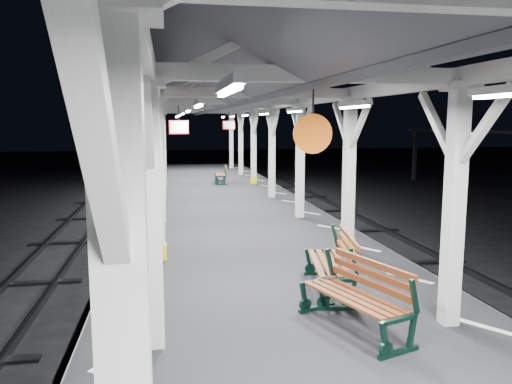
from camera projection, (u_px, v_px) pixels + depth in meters
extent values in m
plane|color=black|center=(277.00, 341.00, 8.71)|extent=(120.00, 120.00, 0.00)
cube|color=black|center=(277.00, 314.00, 8.64)|extent=(6.00, 50.00, 1.00)
cube|color=silver|center=(131.00, 294.00, 8.15)|extent=(1.00, 48.00, 0.01)
cube|color=silver|center=(410.00, 278.00, 8.99)|extent=(1.00, 48.00, 0.01)
cube|color=#2D2D33|center=(4.00, 358.00, 7.93)|extent=(0.08, 60.00, 0.16)
cube|color=#2D2D33|center=(506.00, 319.00, 9.47)|extent=(0.08, 60.00, 0.16)
cube|color=silver|center=(110.00, 1.00, 1.92)|extent=(0.40, 0.40, 0.12)
cube|color=silver|center=(127.00, 132.00, 2.53)|extent=(0.10, 0.99, 0.99)
cube|color=silver|center=(97.00, 139.00, 1.45)|extent=(0.10, 0.99, 0.99)
cube|color=silver|center=(152.00, 221.00, 6.05)|extent=(0.22, 0.22, 3.20)
cube|color=silver|center=(148.00, 82.00, 5.82)|extent=(0.40, 0.40, 0.12)
cube|color=silver|center=(151.00, 126.00, 6.43)|extent=(0.10, 0.99, 0.99)
cube|color=silver|center=(148.00, 126.00, 5.35)|extent=(0.10, 0.99, 0.99)
cube|color=silver|center=(158.00, 182.00, 9.95)|extent=(0.22, 0.22, 3.20)
cube|color=silver|center=(156.00, 98.00, 9.72)|extent=(0.40, 0.40, 0.12)
cube|color=yellow|center=(160.00, 252.00, 10.15)|extent=(0.26, 0.26, 0.30)
cube|color=silver|center=(157.00, 124.00, 10.33)|extent=(0.10, 0.99, 0.99)
cube|color=silver|center=(156.00, 124.00, 9.25)|extent=(0.10, 0.99, 0.99)
cube|color=silver|center=(161.00, 165.00, 13.85)|extent=(0.22, 0.22, 3.20)
cube|color=silver|center=(159.00, 105.00, 13.62)|extent=(0.40, 0.40, 0.12)
cube|color=silver|center=(160.00, 123.00, 14.23)|extent=(0.10, 0.99, 0.99)
cube|color=silver|center=(159.00, 124.00, 13.15)|extent=(0.10, 0.99, 0.99)
cube|color=silver|center=(162.00, 156.00, 17.75)|extent=(0.22, 0.22, 3.20)
cube|color=silver|center=(161.00, 108.00, 17.52)|extent=(0.40, 0.40, 0.12)
cube|color=silver|center=(161.00, 123.00, 18.13)|extent=(0.10, 0.99, 0.99)
cube|color=silver|center=(161.00, 123.00, 17.05)|extent=(0.10, 0.99, 0.99)
cube|color=silver|center=(163.00, 150.00, 21.65)|extent=(0.22, 0.22, 3.20)
cube|color=silver|center=(162.00, 111.00, 21.42)|extent=(0.40, 0.40, 0.12)
cube|color=yellow|center=(164.00, 182.00, 21.85)|extent=(0.26, 0.26, 0.30)
cube|color=silver|center=(162.00, 123.00, 22.03)|extent=(0.10, 0.99, 0.99)
cube|color=silver|center=(162.00, 123.00, 20.95)|extent=(0.10, 0.99, 0.99)
cube|color=silver|center=(164.00, 145.00, 25.55)|extent=(0.22, 0.22, 3.20)
cube|color=silver|center=(163.00, 113.00, 25.32)|extent=(0.40, 0.40, 0.12)
cube|color=silver|center=(163.00, 123.00, 25.93)|extent=(0.10, 0.99, 0.99)
cube|color=silver|center=(163.00, 123.00, 24.85)|extent=(0.10, 0.99, 0.99)
cube|color=silver|center=(164.00, 142.00, 29.45)|extent=(0.22, 0.22, 3.20)
cube|color=silver|center=(163.00, 114.00, 29.22)|extent=(0.40, 0.40, 0.12)
cube|color=silver|center=(164.00, 123.00, 29.83)|extent=(0.10, 0.99, 0.99)
cube|color=silver|center=(163.00, 123.00, 28.75)|extent=(0.10, 0.99, 0.99)
cube|color=silver|center=(454.00, 211.00, 6.74)|extent=(0.22, 0.22, 3.20)
cube|color=silver|center=(461.00, 86.00, 6.51)|extent=(0.40, 0.40, 0.12)
cube|color=silver|center=(437.00, 125.00, 7.12)|extent=(0.10, 0.99, 0.99)
cube|color=silver|center=(485.00, 126.00, 6.04)|extent=(0.10, 0.99, 0.99)
cube|color=silver|center=(349.00, 178.00, 10.64)|extent=(0.22, 0.22, 3.20)
cube|color=silver|center=(351.00, 99.00, 10.41)|extent=(0.40, 0.40, 0.12)
cube|color=yellow|center=(347.00, 243.00, 10.84)|extent=(0.26, 0.26, 0.30)
cube|color=silver|center=(341.00, 124.00, 11.02)|extent=(0.10, 0.99, 0.99)
cube|color=silver|center=(360.00, 124.00, 9.94)|extent=(0.10, 0.99, 0.99)
cube|color=silver|center=(300.00, 163.00, 14.54)|extent=(0.22, 0.22, 3.20)
cube|color=silver|center=(301.00, 106.00, 14.31)|extent=(0.40, 0.40, 0.12)
cube|color=silver|center=(296.00, 123.00, 14.92)|extent=(0.10, 0.99, 0.99)
cube|color=silver|center=(306.00, 124.00, 13.84)|extent=(0.10, 0.99, 0.99)
cube|color=silver|center=(272.00, 154.00, 18.44)|extent=(0.22, 0.22, 3.20)
cube|color=silver|center=(272.00, 109.00, 18.21)|extent=(0.40, 0.40, 0.12)
cube|color=silver|center=(269.00, 123.00, 18.82)|extent=(0.10, 0.99, 0.99)
cube|color=silver|center=(275.00, 123.00, 17.74)|extent=(0.10, 0.99, 0.99)
cube|color=silver|center=(254.00, 149.00, 22.34)|extent=(0.22, 0.22, 3.20)
cube|color=silver|center=(254.00, 111.00, 22.11)|extent=(0.40, 0.40, 0.12)
cube|color=yellow|center=(254.00, 180.00, 22.54)|extent=(0.26, 0.26, 0.30)
cube|color=silver|center=(252.00, 123.00, 22.72)|extent=(0.10, 0.99, 0.99)
cube|color=silver|center=(256.00, 123.00, 21.64)|extent=(0.10, 0.99, 0.99)
cube|color=silver|center=(241.00, 145.00, 26.24)|extent=(0.22, 0.22, 3.20)
cube|color=silver|center=(241.00, 113.00, 26.01)|extent=(0.40, 0.40, 0.12)
cube|color=silver|center=(239.00, 123.00, 26.62)|extent=(0.10, 0.99, 0.99)
cube|color=silver|center=(242.00, 123.00, 25.54)|extent=(0.10, 0.99, 0.99)
cube|color=silver|center=(231.00, 142.00, 30.14)|extent=(0.22, 0.22, 3.20)
cube|color=silver|center=(231.00, 114.00, 29.91)|extent=(0.40, 0.40, 0.12)
cube|color=silver|center=(230.00, 122.00, 30.52)|extent=(0.10, 0.99, 0.99)
cube|color=silver|center=(232.00, 123.00, 29.44)|extent=(0.10, 0.99, 0.99)
cube|color=silver|center=(153.00, 84.00, 7.75)|extent=(0.18, 48.00, 0.24)
cube|color=silver|center=(394.00, 87.00, 8.44)|extent=(0.18, 48.00, 0.24)
cube|color=silver|center=(314.00, 74.00, 6.15)|extent=(4.20, 0.14, 0.20)
cube|color=silver|center=(257.00, 93.00, 10.05)|extent=(4.20, 0.14, 0.20)
cube|color=silver|center=(232.00, 101.00, 13.95)|extent=(4.20, 0.14, 0.20)
cube|color=silver|center=(218.00, 105.00, 17.85)|extent=(4.20, 0.14, 0.20)
cube|color=silver|center=(208.00, 108.00, 21.75)|extent=(4.20, 0.14, 0.20)
cube|color=silver|center=(202.00, 110.00, 25.65)|extent=(4.20, 0.14, 0.20)
cube|color=silver|center=(198.00, 112.00, 29.55)|extent=(4.20, 0.14, 0.20)
cube|color=silver|center=(279.00, 27.00, 7.97)|extent=(0.16, 48.00, 0.20)
cube|color=#4A4C52|center=(197.00, 50.00, 7.80)|extent=(2.80, 49.00, 1.45)
cube|color=#4A4C52|center=(355.00, 53.00, 8.24)|extent=(2.80, 49.00, 1.45)
cube|color=silver|center=(229.00, 84.00, 4.01)|extent=(0.10, 1.35, 0.08)
cube|color=white|center=(229.00, 91.00, 4.02)|extent=(0.05, 1.25, 0.05)
cube|color=silver|center=(198.00, 103.00, 7.91)|extent=(0.10, 1.35, 0.08)
cube|color=white|center=(198.00, 106.00, 7.92)|extent=(0.05, 1.25, 0.05)
cube|color=silver|center=(188.00, 109.00, 11.81)|extent=(0.10, 1.35, 0.08)
cube|color=white|center=(188.00, 111.00, 11.82)|extent=(0.05, 1.25, 0.05)
cube|color=silver|center=(183.00, 112.00, 15.71)|extent=(0.10, 1.35, 0.08)
cube|color=white|center=(183.00, 114.00, 15.72)|extent=(0.05, 1.25, 0.05)
cube|color=silver|center=(180.00, 114.00, 19.61)|extent=(0.10, 1.35, 0.08)
cube|color=white|center=(180.00, 115.00, 19.62)|extent=(0.05, 1.25, 0.05)
cube|color=silver|center=(178.00, 115.00, 23.51)|extent=(0.10, 1.35, 0.08)
cube|color=white|center=(178.00, 116.00, 23.52)|extent=(0.05, 1.25, 0.05)
cube|color=silver|center=(176.00, 116.00, 27.41)|extent=(0.10, 1.35, 0.08)
cube|color=white|center=(176.00, 117.00, 27.42)|extent=(0.05, 1.25, 0.05)
cube|color=silver|center=(354.00, 104.00, 8.36)|extent=(0.10, 1.35, 0.08)
cube|color=white|center=(354.00, 107.00, 8.37)|extent=(0.05, 1.25, 0.05)
cube|color=silver|center=(294.00, 109.00, 12.26)|extent=(0.10, 1.35, 0.08)
cube|color=white|center=(294.00, 111.00, 12.27)|extent=(0.05, 1.25, 0.05)
cube|color=silver|center=(264.00, 112.00, 16.16)|extent=(0.10, 1.35, 0.08)
cube|color=white|center=(264.00, 114.00, 16.17)|extent=(0.05, 1.25, 0.05)
cube|color=silver|center=(245.00, 114.00, 20.06)|extent=(0.10, 1.35, 0.08)
cube|color=white|center=(245.00, 115.00, 20.07)|extent=(0.05, 1.25, 0.05)
cube|color=silver|center=(232.00, 115.00, 23.96)|extent=(0.10, 1.35, 0.08)
cube|color=white|center=(232.00, 116.00, 23.97)|extent=(0.05, 1.25, 0.05)
cube|color=silver|center=(223.00, 116.00, 27.86)|extent=(0.10, 1.35, 0.08)
cube|color=white|center=(223.00, 117.00, 27.87)|extent=(0.05, 1.25, 0.05)
cylinder|color=black|center=(313.00, 101.00, 6.19)|extent=(0.02, 0.02, 0.30)
cylinder|color=#D0520B|center=(313.00, 134.00, 6.25)|extent=(0.50, 0.04, 0.50)
cylinder|color=black|center=(179.00, 113.00, 12.72)|extent=(0.02, 0.02, 0.36)
cube|color=red|center=(179.00, 127.00, 12.77)|extent=(0.50, 0.03, 0.35)
cube|color=white|center=(179.00, 127.00, 12.77)|extent=(0.44, 0.04, 0.29)
cylinder|color=black|center=(229.00, 116.00, 20.28)|extent=(0.02, 0.02, 0.36)
cube|color=red|center=(229.00, 125.00, 20.33)|extent=(0.50, 0.03, 0.35)
cube|color=white|center=(229.00, 125.00, 20.33)|extent=(0.44, 0.05, 0.29)
cube|color=black|center=(415.00, 155.00, 32.34)|extent=(0.20, 0.20, 3.30)
sphere|color=silver|center=(471.00, 133.00, 26.27)|extent=(0.20, 0.20, 0.20)
sphere|color=silver|center=(416.00, 131.00, 32.12)|extent=(0.20, 0.20, 0.20)
cube|color=black|center=(337.00, 308.00, 7.47)|extent=(0.65, 0.17, 0.06)
cube|color=black|center=(322.00, 294.00, 7.43)|extent=(0.17, 0.08, 0.50)
cube|color=black|center=(352.00, 294.00, 7.44)|extent=(0.16, 0.08, 0.50)
cube|color=black|center=(354.00, 264.00, 7.37)|extent=(0.18, 0.08, 0.47)
cube|color=black|center=(322.00, 273.00, 9.17)|extent=(0.65, 0.17, 0.06)
cube|color=black|center=(309.00, 262.00, 9.14)|extent=(0.17, 0.08, 0.50)
cube|color=black|center=(334.00, 262.00, 9.14)|extent=(0.16, 0.08, 0.50)
cube|color=black|center=(335.00, 237.00, 9.07)|extent=(0.18, 0.08, 0.47)
cube|color=brown|center=(316.00, 263.00, 8.25)|extent=(0.37, 1.63, 0.04)
cube|color=brown|center=(325.00, 263.00, 8.25)|extent=(0.37, 1.63, 0.04)
cube|color=brown|center=(333.00, 263.00, 8.25)|extent=(0.37, 1.63, 0.04)
cube|color=brown|center=(341.00, 263.00, 8.26)|extent=(0.37, 1.63, 0.04)
cube|color=brown|center=(346.00, 254.00, 8.23)|extent=(0.33, 1.62, 0.10)
cube|color=brown|center=(348.00, 246.00, 8.22)|extent=(0.33, 1.62, 0.10)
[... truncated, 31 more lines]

